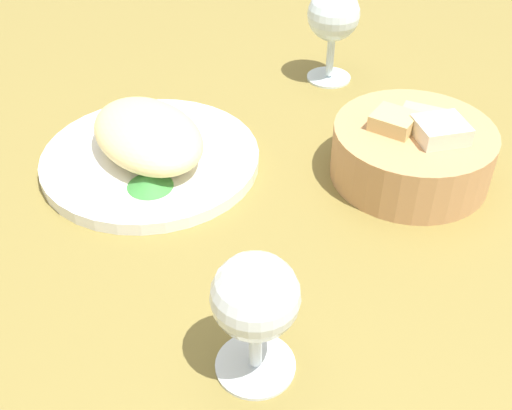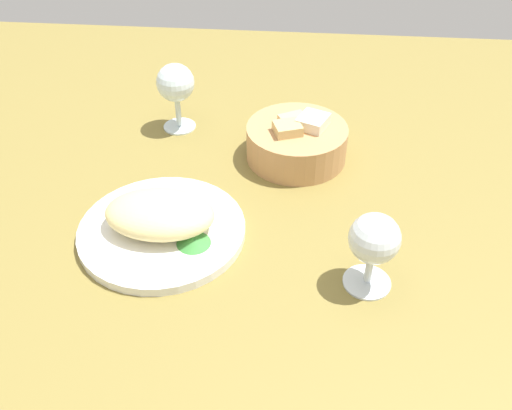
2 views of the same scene
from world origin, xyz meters
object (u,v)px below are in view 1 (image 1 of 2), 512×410
object	(u,v)px
plate	(151,159)
bread_basket	(413,151)
wine_glass_far	(333,19)
wine_glass_near	(255,303)

from	to	relation	value
plate	bread_basket	size ratio (longest dim) A/B	1.42
plate	wine_glass_far	size ratio (longest dim) A/B	1.93
plate	wine_glass_near	bearing A→B (deg)	-13.54
wine_glass_near	bread_basket	bearing A→B (deg)	109.91
wine_glass_near	wine_glass_far	size ratio (longest dim) A/B	0.91
bread_basket	wine_glass_near	distance (cm)	30.46
wine_glass_near	wine_glass_far	xyz separation A→B (cm)	(-32.13, 36.24, 1.09)
plate	bread_basket	bearing A→B (deg)	49.07
plate	wine_glass_far	xyz separation A→B (cm)	(-3.27, 29.29, 7.72)
bread_basket	wine_glass_far	world-z (taller)	wine_glass_far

